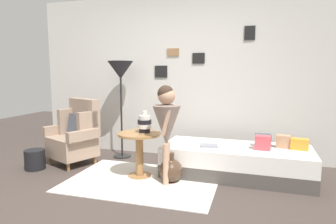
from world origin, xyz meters
TOP-DOWN VIEW (x-y plane):
  - ground_plane at (0.00, 0.00)m, footprint 12.00×12.00m
  - gallery_wall at (0.00, 1.95)m, footprint 4.80×0.12m
  - rug at (-0.09, 0.62)m, footprint 1.86×1.31m
  - armchair at (-1.32, 1.05)m, footprint 0.89×0.79m
  - daybed at (1.03, 1.15)m, footprint 1.92×0.85m
  - pillow_head at (1.80, 1.21)m, footprint 0.23×0.15m
  - pillow_mid at (1.61, 1.26)m, footprint 0.19×0.15m
  - pillow_back at (1.36, 1.27)m, footprint 0.20×0.13m
  - pillow_extra at (1.36, 1.07)m, footprint 0.20×0.14m
  - side_table at (-0.19, 0.77)m, footprint 0.56×0.56m
  - vase_striped at (-0.13, 0.82)m, footprint 0.18×0.18m
  - floor_lamp at (-0.81, 1.54)m, footprint 0.40×0.40m
  - person_child at (0.23, 0.61)m, footprint 0.34×0.34m
  - book_on_daybed at (0.69, 1.03)m, footprint 0.25×0.20m
  - demijohn_near at (0.26, 0.69)m, footprint 0.29×0.29m
  - magazine_basket at (-1.73, 0.62)m, footprint 0.28×0.28m

SIDE VIEW (x-z plane):
  - ground_plane at x=0.00m, z-range 0.00..0.00m
  - rug at x=-0.09m, z-range 0.00..0.01m
  - magazine_basket at x=-1.73m, z-range 0.00..0.28m
  - demijohn_near at x=0.26m, z-range -0.04..0.34m
  - daybed at x=1.03m, z-range 0.00..0.40m
  - book_on_daybed at x=0.69m, z-range 0.40..0.43m
  - side_table at x=-0.19m, z-range 0.12..0.71m
  - armchair at x=-1.32m, z-range -0.05..0.92m
  - pillow_head at x=1.80m, z-range 0.40..0.54m
  - pillow_back at x=1.36m, z-range 0.40..0.56m
  - pillow_mid at x=1.61m, z-range 0.40..0.57m
  - pillow_extra at x=1.36m, z-range 0.40..0.58m
  - vase_striped at x=-0.13m, z-range 0.56..0.85m
  - person_child at x=0.23m, z-range 0.18..1.39m
  - gallery_wall at x=0.00m, z-range 0.00..2.60m
  - floor_lamp at x=-0.81m, z-range 0.57..2.11m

